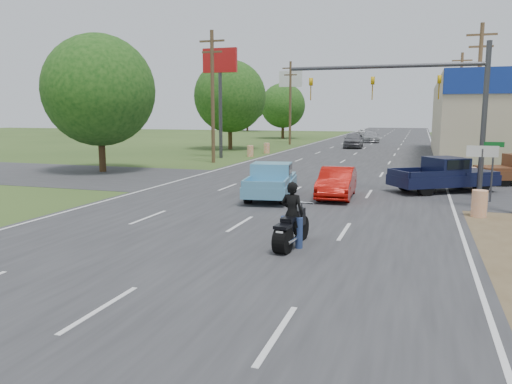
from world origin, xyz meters
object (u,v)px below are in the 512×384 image
(rider, at_px, (292,217))
(distant_car_white, at_px, (362,133))
(distant_car_silver, at_px, (371,137))
(blue_pickup, at_px, (272,180))
(motorcycle, at_px, (291,230))
(distant_car_grey, at_px, (353,140))
(red_convertible, at_px, (337,183))
(navy_pickup, at_px, (446,175))

(rider, xyz_separation_m, distant_car_white, (-5.91, 71.48, -0.32))
(rider, relative_size, distant_car_silver, 0.35)
(blue_pickup, distance_m, distant_car_white, 63.57)
(motorcycle, height_order, distant_car_silver, distant_car_silver)
(distant_car_white, bearing_deg, distant_car_grey, 99.80)
(red_convertible, relative_size, motorcycle, 1.74)
(red_convertible, relative_size, distant_car_grey, 0.83)
(motorcycle, distance_m, navy_pickup, 13.22)
(red_convertible, relative_size, blue_pickup, 0.83)
(rider, bearing_deg, navy_pickup, -104.01)
(red_convertible, xyz_separation_m, distant_car_grey, (-3.56, 33.77, 0.17))
(distant_car_grey, distance_m, distant_car_silver, 11.59)
(navy_pickup, bearing_deg, red_convertible, -89.20)
(rider, height_order, blue_pickup, rider)
(motorcycle, distance_m, blue_pickup, 8.58)
(rider, distance_m, distant_car_silver, 54.36)
(red_convertible, distance_m, navy_pickup, 5.84)
(distant_car_silver, bearing_deg, distant_car_white, 90.55)
(blue_pickup, distance_m, navy_pickup, 8.72)
(motorcycle, bearing_deg, blue_pickup, 116.66)
(distant_car_grey, bearing_deg, rider, -89.11)
(navy_pickup, xyz_separation_m, distant_car_silver, (-7.55, 41.97, -0.11))
(red_convertible, bearing_deg, navy_pickup, 32.86)
(rider, distance_m, blue_pickup, 8.51)
(blue_pickup, relative_size, distant_car_white, 1.20)
(blue_pickup, xyz_separation_m, navy_pickup, (7.57, 4.33, 0.05))
(rider, height_order, distant_car_white, rider)
(motorcycle, distance_m, distant_car_silver, 54.43)
(rider, xyz_separation_m, navy_pickup, (4.61, 12.31, -0.05))
(rider, height_order, distant_car_silver, rider)
(rider, distance_m, distant_car_white, 71.72)
(blue_pickup, relative_size, distant_car_grey, 1.00)
(blue_pickup, bearing_deg, motorcycle, -77.90)
(distant_car_grey, distance_m, distant_car_white, 28.85)
(distant_car_grey, bearing_deg, distant_car_silver, 82.10)
(rider, xyz_separation_m, distant_car_silver, (-2.94, 54.28, -0.16))
(distant_car_grey, xyz_separation_m, distant_car_white, (-2.20, 28.76, -0.28))
(motorcycle, relative_size, distant_car_white, 0.57)
(red_convertible, height_order, distant_car_silver, distant_car_silver)
(navy_pickup, relative_size, distant_car_grey, 1.06)
(motorcycle, xyz_separation_m, blue_pickup, (-2.95, 8.05, 0.27))
(rider, bearing_deg, blue_pickup, -63.13)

